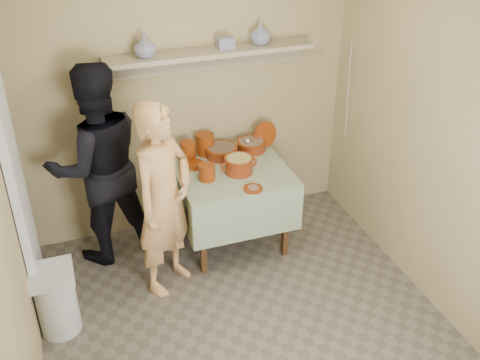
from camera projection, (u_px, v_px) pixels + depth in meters
name	position (u px, v px, depth m)	size (l,w,h in m)	color
ground	(254.00, 341.00, 4.19)	(3.50, 3.50, 0.00)	#62594D
tile_panel	(20.00, 198.00, 4.04)	(0.06, 0.70, 2.00)	silver
plate_stack_a	(188.00, 152.00, 4.98)	(0.14, 0.14, 0.19)	#6F2608
plate_stack_b	(205.00, 144.00, 5.10)	(0.16, 0.16, 0.20)	#6F2608
bowl_stack	(207.00, 172.00, 4.71)	(0.14, 0.14, 0.14)	#6F2608
empty_bowl	(195.00, 165.00, 4.92)	(0.15, 0.15, 0.05)	#6F2608
propped_lid	(265.00, 134.00, 5.22)	(0.24, 0.24, 0.02)	#6F2608
vase_right	(260.00, 33.00, 4.79)	(0.18, 0.18, 0.19)	navy
vase_left	(145.00, 46.00, 4.49)	(0.18, 0.18, 0.19)	navy
ceramic_box	(226.00, 43.00, 4.70)	(0.14, 0.10, 0.10)	navy
person_cook	(164.00, 200.00, 4.36)	(0.60, 0.39, 1.63)	tan
person_helper	(98.00, 166.00, 4.68)	(0.87, 0.68, 1.78)	black
room_shell	(258.00, 149.00, 3.37)	(3.04, 3.54, 2.62)	tan
serving_table	(231.00, 180.00, 4.98)	(0.97, 0.97, 0.76)	#4C2D16
cazuela_meat_a	(221.00, 151.00, 5.07)	(0.30, 0.30, 0.10)	#601A08
cazuela_meat_b	(251.00, 145.00, 5.18)	(0.28, 0.28, 0.10)	#601A08
ladle	(248.00, 141.00, 5.12)	(0.08, 0.26, 0.19)	silver
cazuela_rice	(239.00, 164.00, 4.80)	(0.33, 0.25, 0.14)	#601A08
front_plate	(253.00, 188.00, 4.59)	(0.16, 0.16, 0.03)	#6F2608
wall_shelf	(210.00, 55.00, 4.74)	(1.80, 0.25, 0.21)	tan
trash_bin	(56.00, 300.00, 4.16)	(0.32, 0.32, 0.56)	silver
electrical_cord	(348.00, 90.00, 5.18)	(0.01, 0.05, 0.90)	silver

